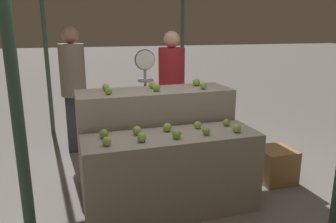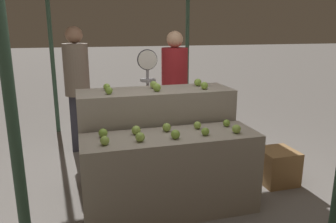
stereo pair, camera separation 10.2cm
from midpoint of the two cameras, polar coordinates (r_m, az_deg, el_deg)
ground_plane at (r=3.41m, az=-0.23°, el=-16.84°), size 60.00×60.00×0.00m
display_counter_front at (r=3.23m, az=-0.24°, el=-10.80°), size 1.68×0.55×0.79m
display_counter_back at (r=3.70m, az=-3.00°, el=-4.75°), size 1.68×0.55×1.12m
apple_front_0 at (r=2.85m, az=-11.66°, el=-5.12°), size 0.08×0.08×0.08m
apple_front_1 at (r=2.89m, az=-5.60°, el=-4.51°), size 0.09×0.09×0.09m
apple_front_2 at (r=2.96m, az=0.56°, el=-4.00°), size 0.09×0.09×0.09m
apple_front_3 at (r=3.08m, az=5.72°, el=-3.44°), size 0.08×0.08×0.08m
apple_front_4 at (r=3.19m, az=11.00°, el=-2.90°), size 0.09×0.09×0.09m
apple_front_5 at (r=3.05m, az=-12.03°, el=-3.81°), size 0.08×0.08×0.08m
apple_front_6 at (r=3.08m, az=-6.36°, el=-3.32°), size 0.09×0.09×0.09m
apple_front_7 at (r=3.17m, az=-1.04°, el=-2.78°), size 0.08×0.08×0.08m
apple_front_8 at (r=3.27m, az=4.32°, el=-2.36°), size 0.08×0.08×0.08m
apple_front_9 at (r=3.39m, az=9.28°, el=-1.91°), size 0.07×0.07×0.07m
apple_back_0 at (r=3.35m, az=-11.18°, el=3.51°), size 0.08×0.08×0.08m
apple_back_1 at (r=3.45m, az=-2.88°, el=4.18°), size 0.09×0.09×0.09m
apple_back_2 at (r=3.61m, az=5.38°, el=4.54°), size 0.08×0.08×0.08m
apple_back_3 at (r=3.57m, az=-11.60°, el=4.14°), size 0.07×0.07×0.07m
apple_back_4 at (r=3.65m, az=-3.49°, el=4.68°), size 0.08×0.08×0.08m
apple_back_5 at (r=3.80m, az=4.19°, el=5.09°), size 0.09×0.09×0.09m
produce_scale at (r=4.25m, az=-4.65°, el=5.07°), size 0.26×0.20×1.51m
person_vendor_at_scale at (r=4.64m, az=-0.01°, el=4.81°), size 0.41×0.41×1.73m
person_customer_left at (r=4.83m, az=-16.78°, el=5.13°), size 0.36×0.36×1.80m
wooden_crate_side at (r=4.09m, az=17.47°, el=-8.87°), size 0.40×0.40×0.40m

